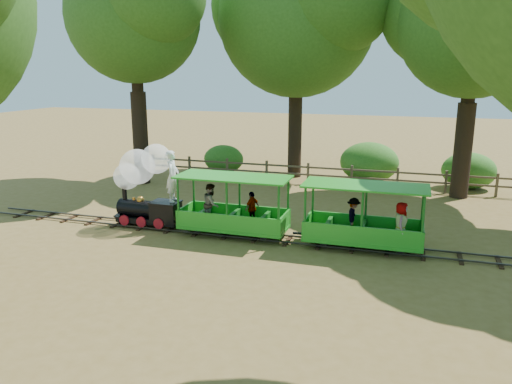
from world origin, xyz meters
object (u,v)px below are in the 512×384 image
(locomotive, at_px, (145,179))
(fence, at_px, (330,173))
(carriage_front, at_px, (230,212))
(carriage_rear, at_px, (367,224))

(locomotive, relative_size, fence, 0.16)
(locomotive, height_order, carriage_front, locomotive)
(carriage_front, distance_m, fence, 8.23)
(carriage_front, bearing_deg, fence, 76.69)
(carriage_rear, height_order, fence, carriage_rear)
(locomotive, xyz_separation_m, fence, (4.96, 7.92, -1.06))
(locomotive, height_order, carriage_rear, locomotive)
(carriage_rear, bearing_deg, locomotive, 179.36)
(locomotive, distance_m, carriage_front, 3.18)
(fence, bearing_deg, locomotive, -122.06)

